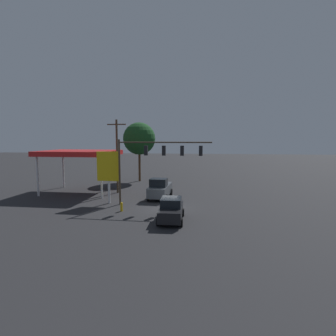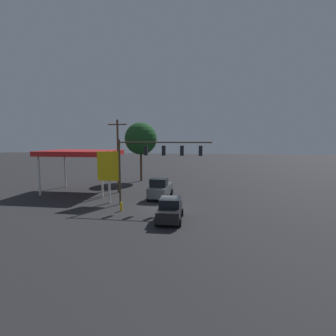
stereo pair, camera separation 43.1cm
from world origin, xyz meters
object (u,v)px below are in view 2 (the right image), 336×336
pickup_parked (160,189)px  sedan_far (170,209)px  traffic_signal_assembly (156,155)px  utility_pole (118,154)px  price_sign (109,168)px  fire_hydrant (121,206)px  street_tree (141,139)px

pickup_parked → sedan_far: 8.46m
traffic_signal_assembly → pickup_parked: (0.19, -3.32, -4.07)m
utility_pole → price_sign: utility_pole is taller
fire_hydrant → price_sign: bearing=-52.0°
utility_pole → price_sign: (-0.88, 5.47, -1.11)m
pickup_parked → fire_hydrant: size_ratio=6.00×
price_sign → pickup_parked: size_ratio=1.04×
traffic_signal_assembly → price_sign: 5.36m
pickup_parked → sedan_far: size_ratio=1.18×
utility_pole → fire_hydrant: size_ratio=10.46×
traffic_signal_assembly → fire_hydrant: 6.14m
utility_pole → price_sign: size_ratio=1.68×
traffic_signal_assembly → utility_pole: utility_pole is taller
pickup_parked → street_tree: street_tree is taller
traffic_signal_assembly → street_tree: size_ratio=1.00×
utility_pole → sedan_far: (-8.14, 10.58, -3.93)m
traffic_signal_assembly → street_tree: street_tree is taller
pickup_parked → utility_pole: bearing=-110.3°
pickup_parked → sedan_far: pickup_parked is taller
traffic_signal_assembly → pickup_parked: bearing=-86.7°
price_sign → traffic_signal_assembly: bearing=176.8°
fire_hydrant → pickup_parked: bearing=-114.5°
sedan_far → fire_hydrant: size_ratio=5.07×
sedan_far → price_sign: bearing=-127.1°
traffic_signal_assembly → sedan_far: (-2.09, 4.82, -4.23)m
traffic_signal_assembly → fire_hydrant: traffic_signal_assembly is taller
utility_pole → fire_hydrant: bearing=110.6°
price_sign → fire_hydrant: price_sign is taller
pickup_parked → traffic_signal_assembly: bearing=5.6°
traffic_signal_assembly → sedan_far: traffic_signal_assembly is taller
utility_pole → pickup_parked: bearing=157.4°
price_sign → street_tree: size_ratio=0.58×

